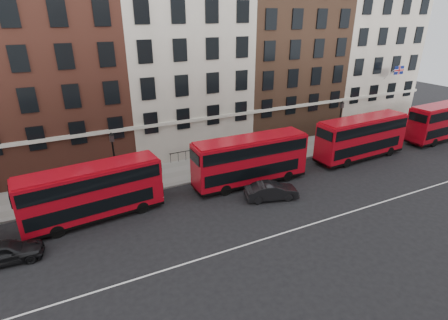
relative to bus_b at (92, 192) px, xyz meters
name	(u,v)px	position (x,y,z in m)	size (l,w,h in m)	color
ground	(268,219)	(11.26, -5.63, -2.20)	(120.00, 120.00, 0.00)	black
pavement	(209,166)	(11.26, 4.87, -2.13)	(80.00, 5.00, 0.15)	gray
kerb	(220,176)	(11.26, 2.37, -2.12)	(80.00, 0.30, 0.16)	gray
road_centre_line	(283,233)	(11.26, -7.63, -2.20)	(70.00, 0.12, 0.01)	white
building_terrace	(176,51)	(10.95, 12.25, 8.04)	(64.00, 11.95, 22.00)	beige
bus_b	(92,192)	(0.00, 0.00, 0.00)	(9.95, 3.28, 4.11)	#B20916
bus_c	(250,159)	(12.97, 0.00, 0.09)	(10.24, 2.64, 4.28)	#B20916
bus_d	(361,137)	(26.02, 0.00, 0.14)	(10.50, 2.96, 4.37)	#B20916
bus_e	(443,121)	(39.02, 0.00, 0.13)	(10.47, 3.02, 4.35)	#B20916
car_rear	(5,252)	(-5.49, -2.66, -1.49)	(1.68, 4.16, 1.42)	black
car_front	(272,191)	(13.16, -3.22, -1.50)	(1.49, 4.28, 1.41)	black
lamp_post_left	(115,161)	(2.20, 2.93, 0.88)	(0.44, 0.44, 5.33)	black
lamp_post_right	(339,123)	(25.67, 2.86, 0.88)	(0.44, 0.44, 5.33)	black
traffic_light	(384,120)	(32.60, 2.86, 0.24)	(0.25, 0.45, 3.27)	black
iron_railings	(200,153)	(11.26, 7.07, -1.55)	(6.60, 0.06, 1.00)	black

